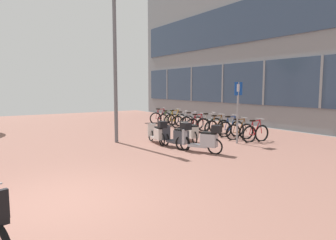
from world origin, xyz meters
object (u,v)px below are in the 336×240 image
(bicycle_rack_02, at_px, (231,129))
(scooter_extra, at_px, (204,140))
(bicycle_rack_07, at_px, (183,121))
(bicycle_rack_09, at_px, (168,119))
(bicycle_rack_04, at_px, (209,125))
(lamp_post, at_px, (115,59))
(scooter_mid, at_px, (158,133))
(bicycle_rack_03, at_px, (217,127))
(bicycle_rack_00, at_px, (256,133))
(scooter_far, at_px, (178,136))
(parking_sign, at_px, (238,106))
(bicycle_rack_05, at_px, (198,124))
(bicycle_rack_08, at_px, (175,120))
(bicycle_rack_10, at_px, (161,118))
(scooter_near, at_px, (190,132))
(bicycle_rack_06, at_px, (192,123))
(bicycle_rack_01, at_px, (240,131))

(bicycle_rack_02, height_order, scooter_extra, bicycle_rack_02)
(bicycle_rack_07, relative_size, bicycle_rack_09, 1.06)
(bicycle_rack_04, bearing_deg, lamp_post, 179.24)
(scooter_mid, xyz_separation_m, scooter_extra, (0.46, -2.17, 0.01))
(bicycle_rack_03, bearing_deg, bicycle_rack_09, 88.23)
(bicycle_rack_07, bearing_deg, bicycle_rack_00, -90.67)
(bicycle_rack_03, height_order, scooter_far, bicycle_rack_03)
(parking_sign, bearing_deg, bicycle_rack_09, 81.47)
(bicycle_rack_05, bearing_deg, bicycle_rack_02, -86.91)
(bicycle_rack_07, relative_size, parking_sign, 0.55)
(bicycle_rack_08, xyz_separation_m, scooter_far, (-3.41, -5.14, 0.09))
(bicycle_rack_05, distance_m, bicycle_rack_07, 1.44)
(parking_sign, bearing_deg, bicycle_rack_10, 82.81)
(bicycle_rack_03, bearing_deg, bicycle_rack_05, 89.01)
(scooter_extra, bearing_deg, bicycle_rack_04, 46.83)
(bicycle_rack_10, distance_m, scooter_near, 6.16)
(bicycle_rack_07, bearing_deg, bicycle_rack_10, 91.53)
(bicycle_rack_00, relative_size, bicycle_rack_04, 0.97)
(bicycle_rack_03, xyz_separation_m, parking_sign, (-0.81, -2.01, 1.12))
(scooter_near, relative_size, lamp_post, 0.30)
(bicycle_rack_06, xyz_separation_m, bicycle_rack_10, (-0.11, 2.87, 0.01))
(bicycle_rack_08, distance_m, lamp_post, 6.22)
(bicycle_rack_02, bearing_deg, bicycle_rack_01, -105.93)
(bicycle_rack_00, height_order, bicycle_rack_04, bicycle_rack_04)
(bicycle_rack_10, bearing_deg, bicycle_rack_01, -91.21)
(bicycle_rack_04, height_order, scooter_far, bicycle_rack_04)
(bicycle_rack_08, bearing_deg, bicycle_rack_02, -89.75)
(scooter_far, xyz_separation_m, lamp_post, (-1.33, 2.34, 2.79))
(bicycle_rack_03, distance_m, bicycle_rack_05, 1.43)
(bicycle_rack_03, relative_size, bicycle_rack_07, 1.07)
(bicycle_rack_02, distance_m, scooter_near, 2.26)
(bicycle_rack_02, distance_m, bicycle_rack_10, 5.73)
(bicycle_rack_09, distance_m, scooter_near, 5.52)
(bicycle_rack_02, height_order, scooter_mid, bicycle_rack_02)
(bicycle_rack_00, height_order, bicycle_rack_05, bicycle_rack_00)
(bicycle_rack_08, xyz_separation_m, scooter_extra, (-3.10, -6.18, 0.09))
(bicycle_rack_01, distance_m, scooter_extra, 3.14)
(bicycle_rack_03, bearing_deg, scooter_near, -160.71)
(bicycle_rack_04, relative_size, bicycle_rack_06, 1.12)
(bicycle_rack_01, distance_m, bicycle_rack_08, 5.02)
(bicycle_rack_03, bearing_deg, scooter_far, -154.66)
(bicycle_rack_03, xyz_separation_m, scooter_near, (-2.12, -0.74, 0.04))
(bicycle_rack_04, relative_size, bicycle_rack_09, 1.11)
(bicycle_rack_01, relative_size, bicycle_rack_04, 0.96)
(bicycle_rack_10, distance_m, scooter_far, 7.39)
(bicycle_rack_08, distance_m, bicycle_rack_10, 1.43)
(bicycle_rack_06, xyz_separation_m, parking_sign, (-1.00, -4.16, 1.13))
(bicycle_rack_03, height_order, bicycle_rack_09, bicycle_rack_03)
(bicycle_rack_09, relative_size, parking_sign, 0.52)
(bicycle_rack_05, bearing_deg, scooter_extra, -126.67)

